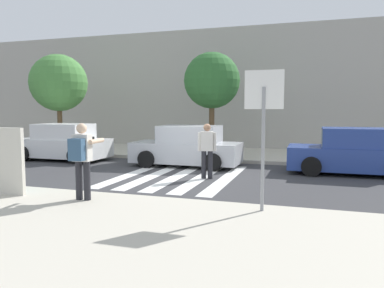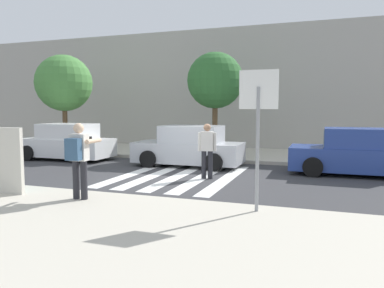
# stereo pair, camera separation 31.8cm
# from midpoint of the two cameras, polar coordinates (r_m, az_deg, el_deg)

# --- Properties ---
(ground_plane) EXTENTS (120.00, 120.00, 0.00)m
(ground_plane) POSITION_cam_midpoint_polar(r_m,az_deg,el_deg) (12.07, -1.62, -5.03)
(ground_plane) COLOR #38383A
(sidewalk_near) EXTENTS (60.00, 6.00, 0.14)m
(sidewalk_near) POSITION_cam_midpoint_polar(r_m,az_deg,el_deg) (6.82, -21.18, -13.03)
(sidewalk_near) COLOR beige
(sidewalk_near) RESTS_ON ground
(sidewalk_far) EXTENTS (60.00, 4.80, 0.14)m
(sidewalk_far) POSITION_cam_midpoint_polar(r_m,az_deg,el_deg) (17.73, 5.35, -1.48)
(sidewalk_far) COLOR beige
(sidewalk_far) RESTS_ON ground
(building_facade_far) EXTENTS (56.00, 4.00, 6.43)m
(building_facade_far) POSITION_cam_midpoint_polar(r_m,az_deg,el_deg) (21.93, 8.25, 8.02)
(building_facade_far) COLOR #ADA89E
(building_facade_far) RESTS_ON ground
(crosswalk_stripe_0) EXTENTS (0.44, 5.20, 0.01)m
(crosswalk_stripe_0) POSITION_cam_midpoint_polar(r_m,az_deg,el_deg) (12.90, -7.97, -4.39)
(crosswalk_stripe_0) COLOR silver
(crosswalk_stripe_0) RESTS_ON ground
(crosswalk_stripe_1) EXTENTS (0.44, 5.20, 0.01)m
(crosswalk_stripe_1) POSITION_cam_midpoint_polar(r_m,az_deg,el_deg) (12.56, -4.71, -4.63)
(crosswalk_stripe_1) COLOR silver
(crosswalk_stripe_1) RESTS_ON ground
(crosswalk_stripe_2) EXTENTS (0.44, 5.20, 0.01)m
(crosswalk_stripe_2) POSITION_cam_midpoint_polar(r_m,az_deg,el_deg) (12.26, -1.29, -4.86)
(crosswalk_stripe_2) COLOR silver
(crosswalk_stripe_2) RESTS_ON ground
(crosswalk_stripe_3) EXTENTS (0.44, 5.20, 0.01)m
(crosswalk_stripe_3) POSITION_cam_midpoint_polar(r_m,az_deg,el_deg) (12.00, 2.30, -5.08)
(crosswalk_stripe_3) COLOR silver
(crosswalk_stripe_3) RESTS_ON ground
(crosswalk_stripe_4) EXTENTS (0.44, 5.20, 0.01)m
(crosswalk_stripe_4) POSITION_cam_midpoint_polar(r_m,az_deg,el_deg) (11.79, 6.04, -5.29)
(crosswalk_stripe_4) COLOR silver
(crosswalk_stripe_4) RESTS_ON ground
(stop_sign) EXTENTS (0.76, 0.08, 2.80)m
(stop_sign) POSITION_cam_midpoint_polar(r_m,az_deg,el_deg) (7.48, 11.27, 5.28)
(stop_sign) COLOR gray
(stop_sign) RESTS_ON sidewalk_near
(photographer_with_backpack) EXTENTS (0.63, 0.87, 1.72)m
(photographer_with_backpack) POSITION_cam_midpoint_polar(r_m,az_deg,el_deg) (8.70, -15.89, -1.51)
(photographer_with_backpack) COLOR #232328
(photographer_with_backpack) RESTS_ON sidewalk_near
(pedestrian_crossing) EXTENTS (0.57, 0.31, 1.72)m
(pedestrian_crossing) POSITION_cam_midpoint_polar(r_m,az_deg,el_deg) (11.63, 3.10, -0.58)
(pedestrian_crossing) COLOR #232328
(pedestrian_crossing) RESTS_ON ground
(parked_car_white) EXTENTS (4.10, 1.92, 1.55)m
(parked_car_white) POSITION_cam_midpoint_polar(r_m,az_deg,el_deg) (16.95, -18.12, 0.18)
(parked_car_white) COLOR white
(parked_car_white) RESTS_ON ground
(parked_car_silver) EXTENTS (4.10, 1.92, 1.55)m
(parked_car_silver) POSITION_cam_midpoint_polar(r_m,az_deg,el_deg) (14.24, 0.20, -0.49)
(parked_car_silver) COLOR #B7BABF
(parked_car_silver) RESTS_ON ground
(parked_car_blue) EXTENTS (4.10, 1.92, 1.55)m
(parked_car_blue) POSITION_cam_midpoint_polar(r_m,az_deg,el_deg) (13.51, 24.29, -1.29)
(parked_car_blue) COLOR #284293
(parked_car_blue) RESTS_ON ground
(street_tree_west) EXTENTS (2.76, 2.76, 4.68)m
(street_tree_west) POSITION_cam_midpoint_polar(r_m,az_deg,el_deg) (19.62, -18.50, 8.75)
(street_tree_west) COLOR brown
(street_tree_west) RESTS_ON sidewalk_far
(street_tree_center) EXTENTS (2.46, 2.46, 4.51)m
(street_tree_center) POSITION_cam_midpoint_polar(r_m,az_deg,el_deg) (16.60, 4.10, 9.58)
(street_tree_center) COLOR brown
(street_tree_center) RESTS_ON sidewalk_far
(advertising_board) EXTENTS (1.10, 0.11, 1.60)m
(advertising_board) POSITION_cam_midpoint_polar(r_m,az_deg,el_deg) (10.07, -25.87, -2.24)
(advertising_board) COLOR beige
(advertising_board) RESTS_ON sidewalk_near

